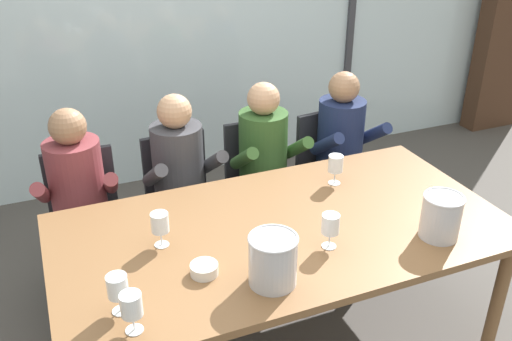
{
  "coord_description": "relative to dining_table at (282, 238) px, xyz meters",
  "views": [
    {
      "loc": [
        -1.01,
        -2.1,
        2.28
      ],
      "look_at": [
        0.0,
        0.35,
        0.92
      ],
      "focal_mm": 38.89,
      "sensor_mm": 36.0,
      "label": 1
    }
  ],
  "objects": [
    {
      "name": "ground",
      "position": [
        0.0,
        1.0,
        -0.7
      ],
      "size": [
        14.0,
        14.0,
        0.0
      ],
      "primitive_type": "plane",
      "color": "#4C4742"
    },
    {
      "name": "tasting_bowl",
      "position": [
        -0.48,
        -0.21,
        0.09
      ],
      "size": [
        0.12,
        0.12,
        0.05
      ],
      "primitive_type": "cylinder",
      "color": "silver",
      "rests_on": "dining_table"
    },
    {
      "name": "window_mullion_right",
      "position": [
        1.68,
        2.2,
        0.6
      ],
      "size": [
        0.06,
        0.06,
        2.6
      ],
      "primitive_type": "cube",
      "color": "#38383D",
      "rests_on": "ground"
    },
    {
      "name": "wine_glass_spare_empty",
      "position": [
        -0.83,
        -0.44,
        0.18
      ],
      "size": [
        0.08,
        0.08,
        0.17
      ],
      "color": "silver",
      "rests_on": "dining_table"
    },
    {
      "name": "ice_bucket_primary",
      "position": [
        0.66,
        -0.36,
        0.18
      ],
      "size": [
        0.2,
        0.2,
        0.22
      ],
      "color": "#B7B7BC",
      "rests_on": "dining_table"
    },
    {
      "name": "chair_right_of_center",
      "position": [
        0.83,
        0.98,
        -0.19
      ],
      "size": [
        0.49,
        0.49,
        0.87
      ],
      "rotation": [
        0.0,
        0.0,
        0.13
      ],
      "color": "#232328",
      "rests_on": "ground"
    },
    {
      "name": "wine_glass_center_pour",
      "position": [
        0.13,
        -0.24,
        0.18
      ],
      "size": [
        0.08,
        0.08,
        0.17
      ],
      "color": "silver",
      "rests_on": "dining_table"
    },
    {
      "name": "chair_near_curtain",
      "position": [
        -0.87,
        0.98,
        -0.19
      ],
      "size": [
        0.45,
        0.45,
        0.87
      ],
      "rotation": [
        0.0,
        0.0,
        -0.03
      ],
      "color": "#232328",
      "rests_on": "ground"
    },
    {
      "name": "ice_bucket_secondary",
      "position": [
        -0.22,
        -0.37,
        0.18
      ],
      "size": [
        0.21,
        0.21,
        0.23
      ],
      "color": "#B7B7BC",
      "rests_on": "dining_table"
    },
    {
      "name": "chair_left_of_center",
      "position": [
        -0.26,
        0.99,
        -0.19
      ],
      "size": [
        0.46,
        0.46,
        0.87
      ],
      "rotation": [
        0.0,
        0.0,
        0.05
      ],
      "color": "#232328",
      "rests_on": "ground"
    },
    {
      "name": "window_glass_panel",
      "position": [
        0.0,
        2.22,
        0.6
      ],
      "size": [
        7.46,
        0.03,
        2.6
      ],
      "primitive_type": "cube",
      "color": "silver",
      "rests_on": "ground"
    },
    {
      "name": "wine_glass_near_bucket",
      "position": [
        0.46,
        0.3,
        0.19
      ],
      "size": [
        0.08,
        0.08,
        0.17
      ],
      "color": "silver",
      "rests_on": "dining_table"
    },
    {
      "name": "person_charcoal_jacket",
      "position": [
        -0.28,
        0.86,
        -0.02
      ],
      "size": [
        0.49,
        0.63,
        1.19
      ],
      "rotation": [
        0.0,
        0.0,
        0.1
      ],
      "color": "#38383D",
      "rests_on": "ground"
    },
    {
      "name": "chair_center",
      "position": [
        0.29,
        1.0,
        -0.19
      ],
      "size": [
        0.45,
        0.45,
        0.87
      ],
      "rotation": [
        0.0,
        0.0,
        -0.02
      ],
      "color": "#232328",
      "rests_on": "ground"
    },
    {
      "name": "person_navy_polo",
      "position": [
        0.88,
        0.86,
        -0.02
      ],
      "size": [
        0.48,
        0.62,
        1.19
      ],
      "rotation": [
        0.0,
        0.0,
        0.06
      ],
      "color": "#192347",
      "rests_on": "ground"
    },
    {
      "name": "wine_glass_by_right_taster",
      "position": [
        -0.6,
        0.08,
        0.18
      ],
      "size": [
        0.08,
        0.08,
        0.17
      ],
      "color": "silver",
      "rests_on": "dining_table"
    },
    {
      "name": "person_olive_shirt",
      "position": [
        0.3,
        0.86,
        -0.02
      ],
      "size": [
        0.47,
        0.62,
        1.19
      ],
      "rotation": [
        0.0,
        0.0,
        0.03
      ],
      "color": "#2D5123",
      "rests_on": "ground"
    },
    {
      "name": "curtain_heavy_drape",
      "position": [
        3.38,
        2.04,
        0.6
      ],
      "size": [
        0.56,
        0.2,
        2.6
      ],
      "primitive_type": "cube",
      "color": "#472D1E",
      "rests_on": "ground"
    },
    {
      "name": "dining_table",
      "position": [
        0.0,
        0.0,
        0.0
      ],
      "size": [
        2.26,
        1.18,
        0.77
      ],
      "color": "brown",
      "rests_on": "ground"
    },
    {
      "name": "wine_glass_by_left_taster",
      "position": [
        -0.86,
        -0.31,
        0.18
      ],
      "size": [
        0.08,
        0.08,
        0.17
      ],
      "color": "silver",
      "rests_on": "dining_table"
    },
    {
      "name": "person_maroon_top",
      "position": [
        -0.9,
        0.86,
        -0.02
      ],
      "size": [
        0.49,
        0.63,
        1.19
      ],
      "rotation": [
        0.0,
        0.0,
        -0.09
      ],
      "color": "brown",
      "rests_on": "ground"
    }
  ]
}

